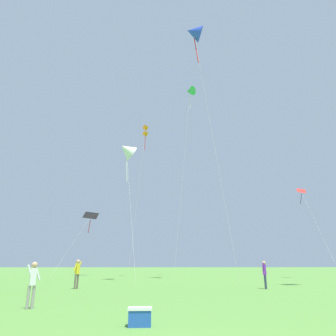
{
  "coord_description": "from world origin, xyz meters",
  "views": [
    {
      "loc": [
        -0.93,
        -4.24,
        1.46
      ],
      "look_at": [
        0.92,
        28.34,
        11.73
      ],
      "focal_mm": 32.94,
      "sensor_mm": 36.0,
      "label": 1
    }
  ],
  "objects": [
    {
      "name": "kite_red_high",
      "position": [
        17.18,
        30.8,
        9.38
      ],
      "size": [
        1.24,
        7.08,
        10.41
      ],
      "color": "red",
      "rests_on": "ground_plane"
    },
    {
      "name": "kite_black_large",
      "position": [
        -9.75,
        41.47,
        7.92
      ],
      "size": [
        3.53,
        9.27,
        9.06
      ],
      "color": "black",
      "rests_on": "ground_plane"
    },
    {
      "name": "kite_orange_box",
      "position": [
        -1.87,
        36.27,
        19.61
      ],
      "size": [
        1.88,
        5.18,
        20.62
      ],
      "color": "orange",
      "rests_on": "ground_plane"
    },
    {
      "name": "picnic_cooler",
      "position": [
        -1.16,
        4.21,
        0.22
      ],
      "size": [
        0.6,
        0.4,
        0.44
      ],
      "color": "#2351B2",
      "rests_on": "ground_plane"
    },
    {
      "name": "person_far_back",
      "position": [
        -5.03,
        7.52,
        0.94
      ],
      "size": [
        0.49,
        0.28,
        1.56
      ],
      "color": "gray",
      "rests_on": "ground_plane"
    },
    {
      "name": "kite_white_distant",
      "position": [
        -3.55,
        26.36,
        13.04
      ],
      "size": [
        2.92,
        8.03,
        14.09
      ],
      "color": "white",
      "rests_on": "ground_plane"
    },
    {
      "name": "kite_green_small",
      "position": [
        4.67,
        36.16,
        26.35
      ],
      "size": [
        4.05,
        7.38,
        27.19
      ],
      "color": "green",
      "rests_on": "ground_plane"
    },
    {
      "name": "person_in_blue_jacket",
      "position": [
        -5.59,
        16.98,
        1.08
      ],
      "size": [
        0.46,
        0.48,
        1.79
      ],
      "color": "#665B4C",
      "rests_on": "ground_plane"
    },
    {
      "name": "person_near_tree",
      "position": [
        6.47,
        16.27,
        1.02
      ],
      "size": [
        0.34,
        0.51,
        1.7
      ],
      "color": "#2D3351",
      "rests_on": "ground_plane"
    },
    {
      "name": "kite_blue_delta",
      "position": [
        3.84,
        25.48,
        27.73
      ],
      "size": [
        2.88,
        7.12,
        28.93
      ],
      "color": "blue",
      "rests_on": "ground_plane"
    }
  ]
}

